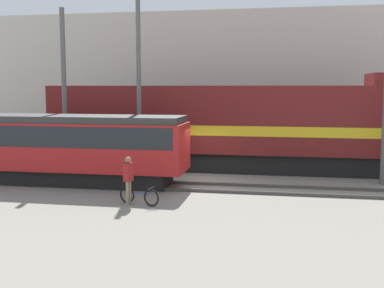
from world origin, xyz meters
name	(u,v)px	position (x,y,z in m)	size (l,w,h in m)	color
ground_plane	(197,182)	(0.00, 0.00, 0.00)	(120.00, 120.00, 0.00)	gray
track_near	(191,187)	(0.00, -1.38, 0.07)	(60.00, 1.50, 0.14)	#47423D
track_far	(208,168)	(0.00, 3.52, 0.07)	(60.00, 1.50, 0.14)	#47423D
building_backdrop	(227,83)	(0.00, 12.36, 4.60)	(38.32, 6.00, 9.20)	beige
freight_locomotive	(235,126)	(1.43, 3.52, 2.33)	(19.35, 3.04, 5.01)	black
streetcar	(50,144)	(-6.49, -1.38, 1.76)	(12.42, 2.54, 3.08)	black
bicycle	(139,196)	(-1.35, -4.64, 0.33)	(1.66, 0.64, 0.71)	black
person	(128,175)	(-1.74, -4.67, 1.10)	(0.31, 0.41, 1.80)	#8C7A5B
utility_pole_left	(64,92)	(-6.89, 1.07, 4.10)	(0.24, 0.24, 8.20)	#595959
utility_pole_center	(139,83)	(-3.03, 1.07, 4.52)	(0.22, 0.22, 9.03)	#595959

